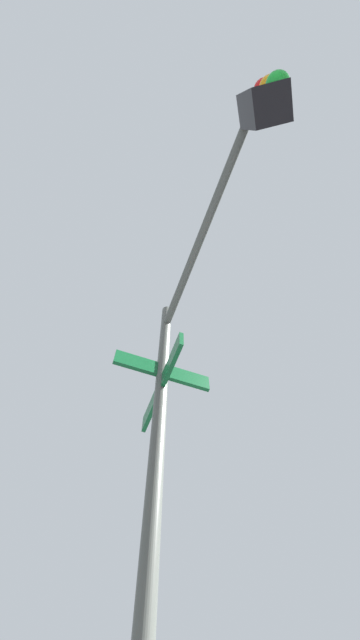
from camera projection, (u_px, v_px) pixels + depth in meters
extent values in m
cylinder|color=#474C47|center=(150.00, 544.00, 2.14)|extent=(0.12, 0.12, 6.10)
cylinder|color=#474C47|center=(203.00, 232.00, 3.93)|extent=(2.11, 1.42, 0.09)
cube|color=black|center=(262.00, 107.00, 2.98)|extent=(0.28, 0.28, 0.80)
sphere|color=red|center=(264.00, 89.00, 3.13)|extent=(0.18, 0.18, 0.18)
sphere|color=orange|center=(270.00, 87.00, 2.91)|extent=(0.18, 0.18, 0.18)
sphere|color=green|center=(278.00, 84.00, 2.69)|extent=(0.18, 0.18, 0.18)
cube|color=#0F5128|center=(162.00, 385.00, 3.46)|extent=(0.94, 0.63, 0.20)
cube|color=#0F5128|center=(163.00, 371.00, 3.65)|extent=(0.58, 0.86, 0.20)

